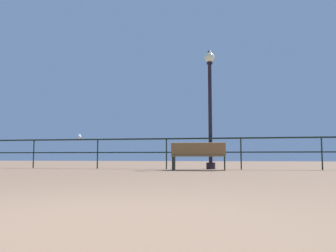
% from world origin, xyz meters
% --- Properties ---
extents(ground_plane, '(60.00, 60.00, 0.00)m').
position_xyz_m(ground_plane, '(0.00, 0.00, 0.00)').
color(ground_plane, '#85654C').
extents(pier_railing, '(22.51, 0.05, 1.06)m').
position_xyz_m(pier_railing, '(0.00, 9.29, 0.79)').
color(pier_railing, black).
rests_on(pier_railing, ground_plane).
extents(bench_near_left, '(1.67, 0.69, 0.85)m').
position_xyz_m(bench_near_left, '(-0.06, 8.38, 0.48)').
color(bench_near_left, brown).
rests_on(bench_near_left, ground_plane).
extents(lamppost_center, '(0.35, 0.35, 4.15)m').
position_xyz_m(lamppost_center, '(0.24, 9.50, 2.38)').
color(lamppost_center, black).
rests_on(lamppost_center, ground_plane).
extents(seagull_on_rail, '(0.24, 0.38, 0.19)m').
position_xyz_m(seagull_on_rail, '(-4.46, 9.31, 1.14)').
color(seagull_on_rail, silver).
rests_on(seagull_on_rail, pier_railing).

